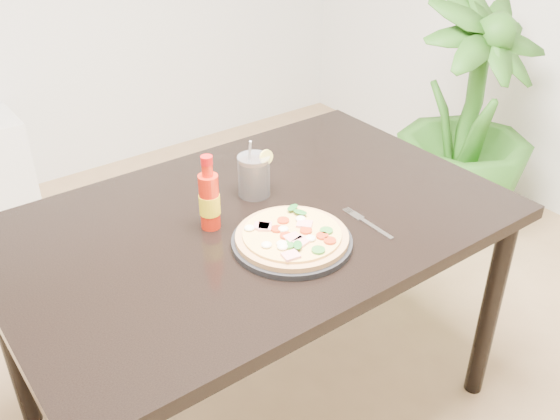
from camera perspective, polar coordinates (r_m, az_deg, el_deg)
dining_table at (r=1.78m, az=-2.30°, el=-2.87°), size 1.40×0.90×0.75m
plate at (r=1.62m, az=1.09°, el=-2.92°), size 0.31×0.31×0.02m
pizza at (r=1.60m, az=1.09°, el=-2.38°), size 0.29×0.29×0.03m
hot_sauce_bottle at (r=1.66m, az=-6.48°, el=0.93°), size 0.06×0.06×0.21m
cola_cup at (r=1.82m, az=-2.39°, el=3.08°), size 0.10×0.09×0.18m
fork at (r=1.72m, az=7.89°, el=-1.12°), size 0.02×0.19×0.00m
houseplant at (r=2.98m, az=16.81°, el=8.03°), size 0.62×0.62×1.10m
plant_pot at (r=3.18m, az=15.61°, el=0.72°), size 0.28×0.28×0.22m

